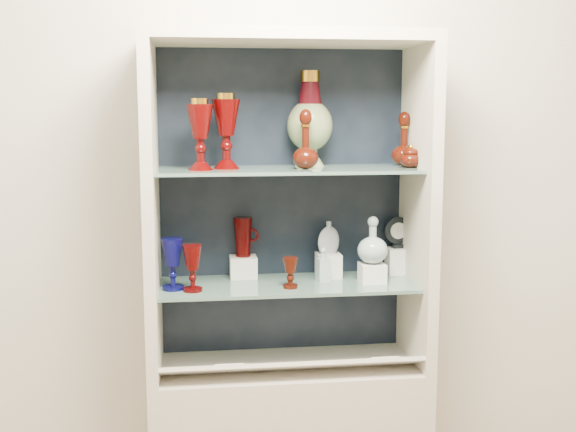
{
  "coord_description": "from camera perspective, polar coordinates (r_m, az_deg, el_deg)",
  "views": [
    {
      "loc": [
        -0.33,
        -0.99,
        1.68
      ],
      "look_at": [
        0.0,
        1.53,
        1.3
      ],
      "focal_mm": 45.0,
      "sensor_mm": 36.0,
      "label": 1
    }
  ],
  "objects": [
    {
      "name": "cabinet_back_panel",
      "position": [
        2.76,
        -0.51,
        1.09
      ],
      "size": [
        0.98,
        0.02,
        1.15
      ],
      "primitive_type": "cube",
      "color": "black",
      "rests_on": "cabinet_base"
    },
    {
      "name": "riser_flat_flask",
      "position": [
        2.73,
        3.21,
        -3.92
      ],
      "size": [
        0.09,
        0.09,
        0.09
      ],
      "primitive_type": "cube",
      "color": "silver",
      "rests_on": "shelf_lower"
    },
    {
      "name": "ruby_pitcher",
      "position": [
        2.7,
        -3.58,
        -1.66
      ],
      "size": [
        0.13,
        0.1,
        0.15
      ],
      "primitive_type": null,
      "rotation": [
        0.0,
        0.0,
        -0.31
      ],
      "color": "#450403",
      "rests_on": "riser_ruby_pitcher"
    },
    {
      "name": "riser_cameo_medallion",
      "position": [
        2.81,
        8.62,
        -3.51
      ],
      "size": [
        0.08,
        0.08,
        0.1
      ],
      "primitive_type": "cube",
      "color": "silver",
      "rests_on": "shelf_lower"
    },
    {
      "name": "lidded_bowl",
      "position": [
        2.62,
        9.67,
        4.71
      ],
      "size": [
        0.09,
        0.09,
        0.08
      ],
      "primitive_type": null,
      "rotation": [
        0.0,
        0.0,
        0.28
      ],
      "color": "#421005",
      "rests_on": "shelf_upper"
    },
    {
      "name": "ruby_decanter_b",
      "position": [
        2.7,
        9.15,
        6.16
      ],
      "size": [
        0.1,
        0.1,
        0.21
      ],
      "primitive_type": null,
      "rotation": [
        0.0,
        0.0,
        -0.12
      ],
      "color": "#421005",
      "rests_on": "shelf_upper"
    },
    {
      "name": "clear_square_bottle",
      "position": [
        2.65,
        2.79,
        -3.84
      ],
      "size": [
        0.05,
        0.05,
        0.13
      ],
      "primitive_type": null,
      "rotation": [
        0.0,
        0.0,
        0.21
      ],
      "color": "#95A8AD",
      "rests_on": "shelf_lower"
    },
    {
      "name": "riser_clear_round_decanter",
      "position": [
        2.66,
        6.66,
        -4.48
      ],
      "size": [
        0.09,
        0.09,
        0.07
      ],
      "primitive_type": "cube",
      "color": "silver",
      "rests_on": "shelf_lower"
    },
    {
      "name": "riser_ruby_pitcher",
      "position": [
        2.73,
        -3.56,
        -4.02
      ],
      "size": [
        0.1,
        0.1,
        0.08
      ],
      "primitive_type": "cube",
      "color": "silver",
      "rests_on": "shelf_lower"
    },
    {
      "name": "cabinet_side_right",
      "position": [
        2.67,
        10.26,
        0.72
      ],
      "size": [
        0.04,
        0.4,
        1.15
      ],
      "primitive_type": "cube",
      "color": "beige",
      "rests_on": "cabinet_base"
    },
    {
      "name": "shelf_lower",
      "position": [
        2.64,
        -0.06,
        -5.44
      ],
      "size": [
        0.92,
        0.34,
        0.01
      ],
      "primitive_type": "cube",
      "color": "slate",
      "rests_on": "cabinet_side_left"
    },
    {
      "name": "cobalt_goblet",
      "position": [
        2.56,
        -9.11,
        -3.78
      ],
      "size": [
        0.09,
        0.09,
        0.18
      ],
      "primitive_type": null,
      "rotation": [
        0.0,
        0.0,
        -0.23
      ],
      "color": "#0A0A47",
      "rests_on": "shelf_lower"
    },
    {
      "name": "pedestal_lamp_left",
      "position": [
        2.5,
        -6.96,
        6.41
      ],
      "size": [
        0.12,
        0.12,
        0.24
      ],
      "primitive_type": null,
      "rotation": [
        0.0,
        0.0,
        -0.42
      ],
      "color": "#450403",
      "rests_on": "shelf_upper"
    },
    {
      "name": "cameo_medallion",
      "position": [
        2.79,
        8.67,
        -1.26
      ],
      "size": [
        0.11,
        0.05,
        0.12
      ],
      "primitive_type": null,
      "rotation": [
        0.0,
        0.0,
        0.1
      ],
      "color": "black",
      "rests_on": "riser_cameo_medallion"
    },
    {
      "name": "ruby_goblet_small",
      "position": [
        2.55,
        0.19,
        -4.52
      ],
      "size": [
        0.07,
        0.07,
        0.11
      ],
      "primitive_type": null,
      "rotation": [
        0.0,
        0.0,
        -0.39
      ],
      "color": "#421005",
      "rests_on": "shelf_lower"
    },
    {
      "name": "ruby_goblet_tall",
      "position": [
        2.53,
        -7.55,
        -4.12
      ],
      "size": [
        0.09,
        0.09,
        0.16
      ],
      "primitive_type": null,
      "rotation": [
        0.0,
        0.0,
        -0.39
      ],
      "color": "#450403",
      "rests_on": "shelf_lower"
    },
    {
      "name": "label_card_0",
      "position": [
        2.57,
        -4.69,
        -11.66
      ],
      "size": [
        0.1,
        0.06,
        0.03
      ],
      "primitive_type": "cube",
      "rotation": [
        -0.44,
        0.0,
        0.0
      ],
      "color": "white",
      "rests_on": "label_ledge"
    },
    {
      "name": "ruby_decanter_a",
      "position": [
        2.52,
        1.4,
        6.37
      ],
      "size": [
        0.1,
        0.1,
        0.23
      ],
      "primitive_type": null,
      "rotation": [
        0.0,
        0.0,
        -0.17
      ],
      "color": "#421005",
      "rests_on": "shelf_upper"
    },
    {
      "name": "wall_back",
      "position": [
        2.78,
        -0.59,
        2.7
      ],
      "size": [
        3.5,
        0.02,
        2.8
      ],
      "primitive_type": "cube",
      "color": "beige",
      "rests_on": "ground"
    },
    {
      "name": "cabinet_top_cap",
      "position": [
        2.56,
        -0.0,
        13.88
      ],
      "size": [
        1.0,
        0.4,
        0.04
      ],
      "primitive_type": "cube",
      "color": "beige",
      "rests_on": "cabinet_side_left"
    },
    {
      "name": "shelf_upper",
      "position": [
        2.57,
        -0.06,
        3.68
      ],
      "size": [
        0.92,
        0.34,
        0.01
      ],
      "primitive_type": "cube",
      "color": "slate",
      "rests_on": "cabinet_side_left"
    },
    {
      "name": "enamel_urn",
      "position": [
        2.66,
        1.74,
        7.68
      ],
      "size": [
        0.22,
        0.22,
        0.35
      ],
      "primitive_type": null,
      "rotation": [
        0.0,
        0.0,
        0.36
      ],
      "color": "#0C4014",
      "rests_on": "shelf_upper"
    },
    {
      "name": "label_ledge",
      "position": [
        2.6,
        0.32,
        -11.79
      ],
      "size": [
        0.92,
        0.17,
        0.09
      ],
      "primitive_type": "cube",
      "rotation": [
        -0.44,
        0.0,
        0.0
      ],
      "color": "beige",
      "rests_on": "cabinet_base"
    },
    {
      "name": "pedestal_lamp_right",
      "position": [
        2.55,
        -4.91,
        6.69
      ],
      "size": [
        0.11,
        0.11,
        0.26
      ],
      "primitive_type": null,
      "rotation": [
        0.0,
        0.0,
        -0.1
      ],
      "color": "#450403",
      "rests_on": "shelf_upper"
    },
    {
      "name": "cabinet_side_left",
      "position": [
        2.55,
        -10.75,
        0.35
      ],
      "size": [
        0.04,
        0.4,
        1.15
      ],
      "primitive_type": "cube",
      "color": "beige",
      "rests_on": "cabinet_base"
    },
    {
      "name": "label_card_1",
      "position": [
        2.65,
        7.53,
        -11.07
      ],
      "size": [
        0.1,
        0.06,
        0.03
      ],
      "primitive_type": "cube",
      "rotation": [
        -0.44,
        0.0,
        0.0
      ],
      "color": "white",
      "rests_on": "label_ledge"
    },
    {
      "name": "clear_round_decanter",
      "position": [
        2.64,
        6.71,
        -1.99
      ],
      "size": [
        0.12,
        0.12,
        0.17
      ],
      "primitive_type": null,
      "rotation": [
        0.0,
        0.0,
        0.11
      ],
      "color": "#95A8AD",
      "rests_on": "riser_clear_round_decanter"
    },
    {
      "name": "flat_flask",
      "position": [
        2.7,
        3.23,
        -1.67
      ],
      "size": [
        0.1,
        0.06,
        0.13
      ],
      "primitive_type": null,
      "rotation": [
        0.0,
        0.0,
        0.34
      ],
      "color": "#A0AAB3",
      "rests_on": "riser_flat_flask"
    }
  ]
}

